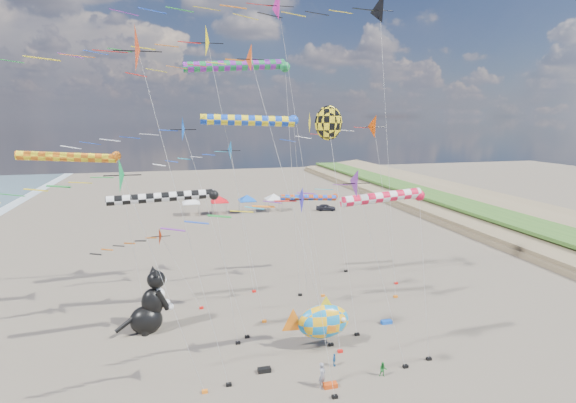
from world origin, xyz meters
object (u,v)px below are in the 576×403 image
(cat_inflatable, at_px, (149,300))
(fish_inflatable, at_px, (323,321))
(child_blue, at_px, (334,360))
(parked_car, at_px, (326,207))
(child_green, at_px, (383,369))
(person_adult, at_px, (322,375))

(cat_inflatable, relative_size, fish_inflatable, 0.99)
(child_blue, relative_size, parked_car, 0.25)
(fish_inflatable, relative_size, parked_car, 1.46)
(fish_inflatable, height_order, child_green, fish_inflatable)
(person_adult, distance_m, parked_car, 55.85)
(cat_inflatable, distance_m, person_adult, 15.67)
(fish_inflatable, height_order, child_blue, fish_inflatable)
(fish_inflatable, bearing_deg, person_adult, -109.07)
(person_adult, distance_m, child_green, 4.38)
(child_green, bearing_deg, fish_inflatable, 142.06)
(cat_inflatable, bearing_deg, person_adult, -62.38)
(person_adult, relative_size, child_green, 1.65)
(child_green, height_order, child_blue, child_green)
(parked_car, bearing_deg, person_adult, 176.95)
(fish_inflatable, bearing_deg, parked_car, 70.61)
(fish_inflatable, xyz_separation_m, child_green, (2.71, -4.66, -1.62))
(cat_inflatable, distance_m, child_green, 18.97)
(fish_inflatable, relative_size, child_blue, 5.79)
(child_green, distance_m, child_blue, 3.41)
(fish_inflatable, relative_size, person_adult, 3.15)
(child_blue, xyz_separation_m, parked_car, (16.88, 50.51, 0.16))
(person_adult, height_order, child_green, person_adult)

